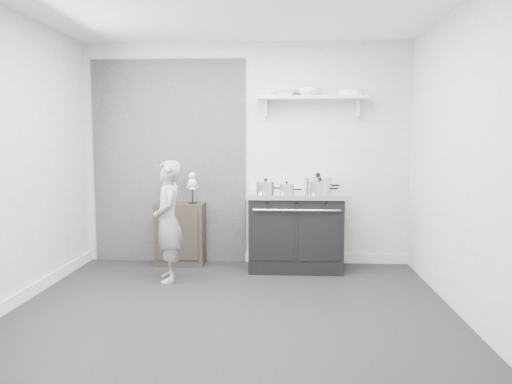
# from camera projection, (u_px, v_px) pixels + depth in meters

# --- Properties ---
(ground) EXTENTS (4.00, 4.00, 0.00)m
(ground) POSITION_uv_depth(u_px,v_px,m) (231.00, 310.00, 4.49)
(ground) COLOR black
(ground) RESTS_ON ground
(room_shell) EXTENTS (4.02, 3.62, 2.71)m
(room_shell) POSITION_uv_depth(u_px,v_px,m) (222.00, 127.00, 4.47)
(room_shell) COLOR #AAA9A7
(room_shell) RESTS_ON ground
(wall_shelf) EXTENTS (1.30, 0.26, 0.24)m
(wall_shelf) POSITION_uv_depth(u_px,v_px,m) (312.00, 99.00, 5.90)
(wall_shelf) COLOR silver
(wall_shelf) RESTS_ON room_shell
(stove) EXTENTS (1.13, 0.71, 0.91)m
(stove) POSITION_uv_depth(u_px,v_px,m) (295.00, 231.00, 5.87)
(stove) COLOR black
(stove) RESTS_ON ground
(side_cabinet) EXTENTS (0.58, 0.34, 0.76)m
(side_cabinet) POSITION_uv_depth(u_px,v_px,m) (181.00, 234.00, 6.09)
(side_cabinet) COLOR black
(side_cabinet) RESTS_ON ground
(child) EXTENTS (0.44, 0.55, 1.30)m
(child) POSITION_uv_depth(u_px,v_px,m) (168.00, 221.00, 5.35)
(child) COLOR gray
(child) RESTS_ON ground
(pot_front_left) EXTENTS (0.30, 0.22, 0.17)m
(pot_front_left) POSITION_uv_depth(u_px,v_px,m) (266.00, 187.00, 5.73)
(pot_front_left) COLOR silver
(pot_front_left) RESTS_ON stove
(pot_back_right) EXTENTS (0.43, 0.34, 0.23)m
(pot_back_right) POSITION_uv_depth(u_px,v_px,m) (318.00, 185.00, 5.88)
(pot_back_right) COLOR silver
(pot_back_right) RESTS_ON stove
(pot_front_right) EXTENTS (0.33, 0.25, 0.20)m
(pot_front_right) POSITION_uv_depth(u_px,v_px,m) (320.00, 188.00, 5.60)
(pot_front_right) COLOR silver
(pot_front_right) RESTS_ON stove
(pot_front_center) EXTENTS (0.26, 0.17, 0.15)m
(pot_front_center) POSITION_uv_depth(u_px,v_px,m) (287.00, 189.00, 5.66)
(pot_front_center) COLOR silver
(pot_front_center) RESTS_ON stove
(skeleton_full) EXTENTS (0.14, 0.09, 0.51)m
(skeleton_full) POSITION_uv_depth(u_px,v_px,m) (169.00, 182.00, 6.03)
(skeleton_full) COLOR beige
(skeleton_full) RESTS_ON side_cabinet
(skeleton_torso) EXTENTS (0.12, 0.08, 0.44)m
(skeleton_torso) POSITION_uv_depth(u_px,v_px,m) (192.00, 185.00, 6.02)
(skeleton_torso) COLOR beige
(skeleton_torso) RESTS_ON side_cabinet
(bowl_large) EXTENTS (0.29, 0.29, 0.07)m
(bowl_large) POSITION_uv_depth(u_px,v_px,m) (285.00, 93.00, 5.90)
(bowl_large) COLOR white
(bowl_large) RESTS_ON wall_shelf
(bowl_small) EXTENTS (0.27, 0.27, 0.08)m
(bowl_small) POSITION_uv_depth(u_px,v_px,m) (309.00, 92.00, 5.89)
(bowl_small) COLOR white
(bowl_small) RESTS_ON wall_shelf
(plate_stack) EXTENTS (0.28, 0.28, 0.06)m
(plate_stack) POSITION_uv_depth(u_px,v_px,m) (350.00, 93.00, 5.86)
(plate_stack) COLOR white
(plate_stack) RESTS_ON wall_shelf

